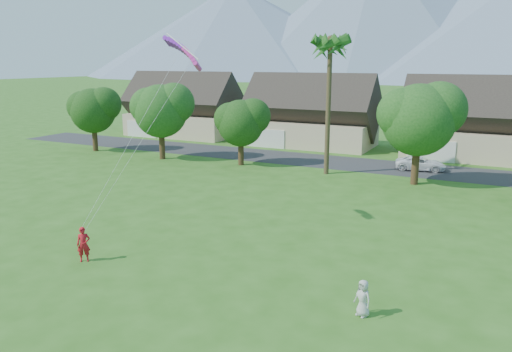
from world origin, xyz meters
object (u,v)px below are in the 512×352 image
Objects in this scene: kite_flyer at (84,244)px; parked_car at (421,164)px; watcher at (363,298)px; parafoil_kite at (185,51)px.

kite_flyer is 0.40× the size of parked_car.
parked_car is at bearing 120.77° from watcher.
kite_flyer is at bearing -150.39° from watcher.
kite_flyer is 1.19× the size of watcher.
parafoil_kite is (-10.00, -24.30, 10.16)m from parked_car.
kite_flyer is at bearing -107.73° from parafoil_kite.
watcher is 0.34× the size of parked_car.
parafoil_kite is at bearing 33.73° from kite_flyer.
parafoil_kite reaches higher than watcher.
watcher is at bearing 175.75° from parked_car.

